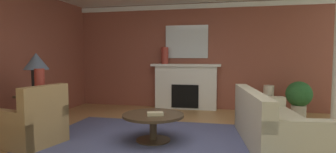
# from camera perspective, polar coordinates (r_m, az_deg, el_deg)

# --- Properties ---
(ground_plane) EXTENTS (8.46, 8.46, 0.00)m
(ground_plane) POSITION_cam_1_polar(r_m,az_deg,el_deg) (4.29, 0.48, -14.68)
(ground_plane) COLOR tan
(wall_fireplace) EXTENTS (7.09, 0.12, 2.75)m
(wall_fireplace) POSITION_cam_1_polar(r_m,az_deg,el_deg) (7.33, 5.93, 4.17)
(wall_fireplace) COLOR brown
(wall_fireplace) RESTS_ON ground_plane
(crown_moulding) EXTENTS (7.09, 0.08, 0.12)m
(crown_moulding) POSITION_cam_1_polar(r_m,az_deg,el_deg) (7.36, 5.94, 14.31)
(crown_moulding) COLOR white
(area_rug) EXTENTS (3.77, 2.70, 0.01)m
(area_rug) POSITION_cam_1_polar(r_m,az_deg,el_deg) (4.63, -3.08, -13.17)
(area_rug) COLOR #4C517A
(area_rug) RESTS_ON ground_plane
(fireplace) EXTENTS (1.80, 0.35, 1.18)m
(fireplace) POSITION_cam_1_polar(r_m,az_deg,el_deg) (7.20, 3.70, -2.33)
(fireplace) COLOR white
(fireplace) RESTS_ON ground_plane
(mantel_mirror) EXTENTS (1.12, 0.04, 0.86)m
(mantel_mirror) POSITION_cam_1_polar(r_m,az_deg,el_deg) (7.28, 3.89, 7.21)
(mantel_mirror) COLOR silver
(sofa) EXTENTS (1.16, 2.20, 0.85)m
(sofa) POSITION_cam_1_polar(r_m,az_deg,el_deg) (4.67, 20.58, -9.56)
(sofa) COLOR #BCB299
(sofa) RESTS_ON ground_plane
(armchair_near_window) EXTENTS (0.96, 0.96, 0.95)m
(armchair_near_window) POSITION_cam_1_polar(r_m,az_deg,el_deg) (4.84, -26.26, -9.13)
(armchair_near_window) COLOR #9E7A4C
(armchair_near_window) RESTS_ON ground_plane
(coffee_table) EXTENTS (1.00, 1.00, 0.45)m
(coffee_table) POSITION_cam_1_polar(r_m,az_deg,el_deg) (4.54, -3.10, -9.20)
(coffee_table) COLOR #3D2D1E
(coffee_table) RESTS_ON ground_plane
(side_table) EXTENTS (0.56, 0.56, 0.70)m
(side_table) POSITION_cam_1_polar(r_m,az_deg,el_deg) (5.56, -25.37, -6.42)
(side_table) COLOR #3D2D1E
(side_table) RESTS_ON ground_plane
(table_lamp) EXTENTS (0.44, 0.44, 0.75)m
(table_lamp) POSITION_cam_1_polar(r_m,az_deg,el_deg) (5.47, -25.66, 2.11)
(table_lamp) COLOR black
(table_lamp) RESTS_ON side_table
(vase_on_side_table) EXTENTS (0.17, 0.17, 0.47)m
(vase_on_side_table) POSITION_cam_1_polar(r_m,az_deg,el_deg) (5.30, -25.08, -1.05)
(vase_on_side_table) COLOR #9E3328
(vase_on_side_table) RESTS_ON side_table
(vase_mantel_left) EXTENTS (0.19, 0.19, 0.43)m
(vase_mantel_left) POSITION_cam_1_polar(r_m,az_deg,el_deg) (7.21, -0.67, 4.37)
(vase_mantel_left) COLOR #9E3328
(vase_mantel_left) RESTS_ON fireplace
(vase_tall_corner) EXTENTS (0.24, 0.24, 0.70)m
(vase_tall_corner) POSITION_cam_1_polar(r_m,az_deg,el_deg) (6.91, 20.11, -4.63)
(vase_tall_corner) COLOR beige
(vase_tall_corner) RESTS_ON ground_plane
(book_red_cover) EXTENTS (0.29, 0.23, 0.05)m
(book_red_cover) POSITION_cam_1_polar(r_m,az_deg,el_deg) (4.42, -2.69, -7.72)
(book_red_cover) COLOR tan
(book_red_cover) RESTS_ON coffee_table
(potted_plant) EXTENTS (0.56, 0.56, 0.83)m
(potted_plant) POSITION_cam_1_polar(r_m,az_deg,el_deg) (6.74, 25.52, -3.80)
(potted_plant) COLOR #BCB29E
(potted_plant) RESTS_ON ground_plane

